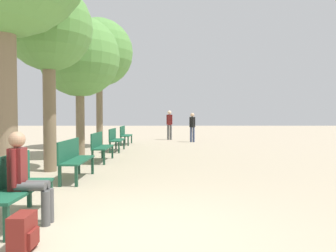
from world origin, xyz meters
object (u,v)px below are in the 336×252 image
person_seated (25,175)px  bench_row_3 (114,138)px  bench_row_1 (73,156)px  bench_row_0 (12,183)px  tree_row_3 (98,53)px  bench_row_4 (124,134)px  tree_row_1 (47,29)px  pedestrian_mid (169,123)px  tree_row_2 (79,57)px  pedestrian_near (191,125)px  backpack (22,233)px  bench_row_2 (99,145)px

person_seated → bench_row_3: bearing=91.5°
bench_row_1 → bench_row_0: bearing=-90.0°
bench_row_3 → tree_row_3: size_ratio=0.26×
bench_row_3 → bench_row_4: 2.97m
bench_row_1 → bench_row_3: 5.94m
bench_row_0 → bench_row_3: 8.91m
tree_row_1 → pedestrian_mid: size_ratio=2.83×
person_seated → tree_row_3: bearing=96.4°
person_seated → bench_row_1: bearing=94.3°
person_seated → bench_row_0: bearing=157.4°
bench_row_1 → person_seated: size_ratio=1.21×
pedestrian_mid → bench_row_1: bearing=-100.7°
bench_row_0 → bench_row_4: size_ratio=1.00×
tree_row_2 → bench_row_1: bearing=-77.1°
bench_row_4 → pedestrian_near: bearing=22.5°
backpack → pedestrian_near: 14.66m
bench_row_0 → tree_row_2: size_ratio=0.31×
person_seated → pedestrian_near: 13.84m
bench_row_4 → bench_row_0: bearing=-90.0°
bench_row_0 → bench_row_3: same height
bench_row_1 → bench_row_3: bearing=90.0°
bench_row_4 → pedestrian_near: 3.83m
bench_row_2 → person_seated: bearing=-87.8°
bench_row_1 → tree_row_3: (-0.96, 7.49, 3.78)m
bench_row_4 → pedestrian_near: pedestrian_near is taller
bench_row_2 → tree_row_1: 3.82m
tree_row_3 → pedestrian_mid: tree_row_3 is taller
bench_row_0 → tree_row_2: tree_row_2 is taller
bench_row_4 → pedestrian_mid: (2.28, 3.14, 0.46)m
bench_row_2 → backpack: bench_row_2 is taller
bench_row_1 → tree_row_1: tree_row_1 is taller
pedestrian_near → tree_row_2: bearing=-125.9°
backpack → pedestrian_near: size_ratio=0.26×
tree_row_1 → tree_row_3: size_ratio=0.84×
backpack → bench_row_4: bearing=92.6°
bench_row_2 → tree_row_3: bearing=102.0°
bench_row_1 → bench_row_4: 8.91m
bench_row_0 → bench_row_1: (0.00, 2.97, 0.00)m
bench_row_4 → tree_row_1: tree_row_1 is taller
bench_row_0 → backpack: bearing=-59.7°
tree_row_3 → pedestrian_mid: size_ratio=3.35×
bench_row_1 → bench_row_2: (0.00, 2.97, 0.00)m
bench_row_1 → pedestrian_mid: size_ratio=0.89×
bench_row_2 → person_seated: 6.05m
bench_row_3 → bench_row_0: bearing=-90.0°
tree_row_2 → pedestrian_near: bearing=54.1°
bench_row_0 → pedestrian_mid: (2.28, 15.02, 0.46)m
bench_row_0 → tree_row_1: tree_row_1 is taller
tree_row_2 → pedestrian_mid: tree_row_2 is taller
tree_row_2 → bench_row_4: bearing=78.5°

